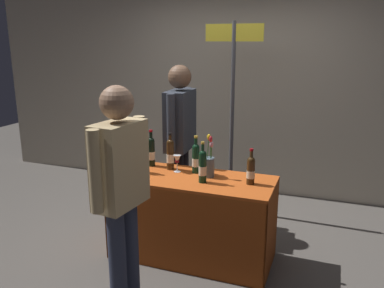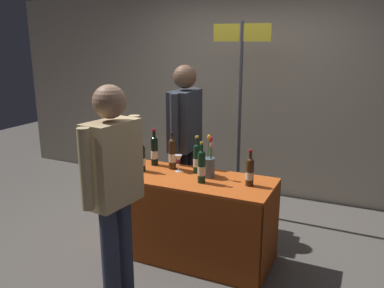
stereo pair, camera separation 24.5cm
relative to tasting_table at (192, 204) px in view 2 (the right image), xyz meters
The scene contains 14 objects.
ground_plane 0.51m from the tasting_table, ahead, with size 12.00×12.00×0.00m, color #514C47.
back_partition 2.01m from the tasting_table, 90.00° to the left, with size 7.19×0.12×2.49m, color #B2A893.
tasting_table is the anchor object (origin of this frame).
featured_wine_bottle 0.50m from the tasting_table, 150.44° to the left, with size 0.07×0.07×0.34m.
display_bottle_0 0.62m from the tasting_table, behind, with size 0.08×0.08×0.31m.
display_bottle_1 0.63m from the tasting_table, ahead, with size 0.07×0.07×0.30m.
display_bottle_2 0.41m from the tasting_table, 95.49° to the left, with size 0.07×0.07×0.34m.
display_bottle_3 0.64m from the tasting_table, 158.86° to the left, with size 0.07×0.07×0.35m.
display_bottle_4 0.42m from the tasting_table, 32.75° to the right, with size 0.07×0.07×0.35m.
wine_glass_near_vendor 0.41m from the tasting_table, 150.53° to the left, with size 0.07×0.07×0.16m.
flower_vase 0.38m from the tasting_table, 30.56° to the left, with size 0.10×0.10×0.38m.
vendor_presenter 0.83m from the tasting_table, 120.61° to the left, with size 0.23×0.61×1.68m.
taster_foreground_right 0.99m from the tasting_table, 103.26° to the right, with size 0.26×0.56×1.63m.
booth_signpost 1.37m from the tasting_table, 86.67° to the left, with size 0.62×0.04×2.10m.
Camera 2 is at (1.34, -2.95, 1.90)m, focal length 37.06 mm.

